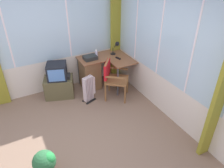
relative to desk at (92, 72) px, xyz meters
The scene contains 13 objects.
ground 2.03m from the desk, 120.66° to the right, with size 4.81×5.05×0.06m, color #836753.
north_window_panel 1.44m from the desk, 160.81° to the left, with size 3.81×0.07×2.74m.
east_window_panel 2.17m from the desk, 61.50° to the right, with size 0.07×4.05×2.74m.
curtain_corner 1.23m from the desk, 15.56° to the left, with size 0.30×0.07×2.64m, color olive.
desk is the anchor object (origin of this frame).
desk_lamp 0.86m from the desk, ahead, with size 0.23×0.19×0.32m.
tv_remote 0.73m from the desk, 26.03° to the right, with size 0.04×0.15×0.02m, color black.
spray_bottle 0.47m from the desk, 16.78° to the left, with size 0.06×0.06×0.22m.
paper_tray 0.39m from the desk, 163.92° to the right, with size 0.30×0.23×0.09m, color #272C2A.
wooden_armchair 0.68m from the desk, 71.42° to the right, with size 0.67×0.67×0.89m.
tv_on_stand 0.84m from the desk, behind, with size 0.75×0.63×0.83m.
space_heater 0.62m from the desk, 119.52° to the right, with size 0.33×0.25×0.62m.
potted_plant 2.60m from the desk, 129.00° to the right, with size 0.35×0.35×0.46m.
Camera 1 is at (-0.73, -2.61, 2.92)m, focal length 34.55 mm.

